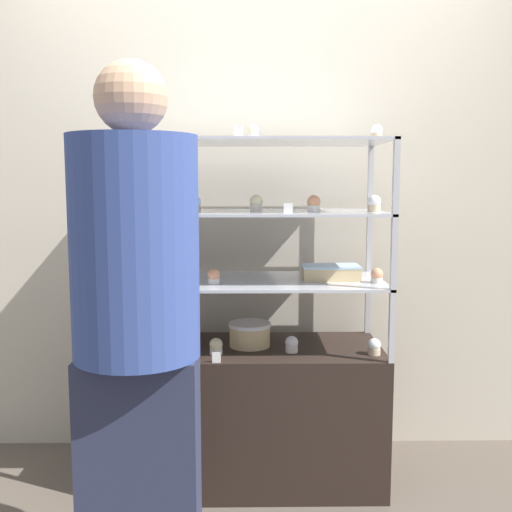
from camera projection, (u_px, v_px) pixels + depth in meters
ground_plane at (256, 477)px, 2.80m from camera, size 20.00×20.00×0.00m
back_wall at (255, 196)px, 3.04m from camera, size 8.00×0.05×2.60m
display_base at (256, 413)px, 2.76m from camera, size 1.14×0.52×0.63m
display_riser_lower at (256, 284)px, 2.68m from camera, size 1.14×0.52×0.31m
display_riser_middle at (256, 216)px, 2.65m from camera, size 1.14×0.52×0.31m
display_riser_upper at (256, 145)px, 2.61m from camera, size 1.14×0.52×0.31m
layer_cake_centerpiece at (250, 334)px, 2.72m from camera, size 0.19×0.19×0.11m
sheet_cake_frosted at (331, 272)px, 2.69m from camera, size 0.26×0.16×0.07m
cupcake_0 at (139, 344)px, 2.64m from camera, size 0.06×0.06×0.07m
cupcake_1 at (216, 346)px, 2.60m from camera, size 0.06×0.06×0.07m
cupcake_2 at (292, 344)px, 2.63m from camera, size 0.06×0.06×0.07m
cupcake_3 at (374, 347)px, 2.59m from camera, size 0.06×0.06×0.07m
price_tag_0 at (216, 358)px, 2.47m from camera, size 0.04×0.00×0.04m
cupcake_4 at (143, 275)px, 2.63m from camera, size 0.05×0.05×0.07m
cupcake_5 at (214, 277)px, 2.58m from camera, size 0.05×0.05×0.07m
cupcake_6 at (377, 276)px, 2.60m from camera, size 0.05×0.05×0.07m
price_tag_1 at (176, 284)px, 2.43m from camera, size 0.04×0.00×0.04m
cupcake_7 at (136, 204)px, 2.53m from camera, size 0.06×0.06×0.07m
cupcake_8 at (194, 204)px, 2.56m from camera, size 0.06×0.06×0.07m
cupcake_9 at (256, 204)px, 2.59m from camera, size 0.06×0.06×0.07m
cupcake_10 at (314, 204)px, 2.56m from camera, size 0.06×0.06×0.07m
cupcake_11 at (374, 204)px, 2.60m from camera, size 0.06×0.06×0.07m
price_tag_2 at (288, 209)px, 2.40m from camera, size 0.04×0.00×0.04m
cupcake_12 at (131, 132)px, 2.50m from camera, size 0.05×0.05×0.06m
cupcake_13 at (253, 132)px, 2.51m from camera, size 0.05×0.05×0.06m
cupcake_14 at (377, 132)px, 2.53m from camera, size 0.05×0.05×0.06m
price_tag_3 at (239, 131)px, 2.36m from camera, size 0.04×0.00×0.04m
customer_figure at (137, 319)px, 1.93m from camera, size 0.41×0.41×1.75m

